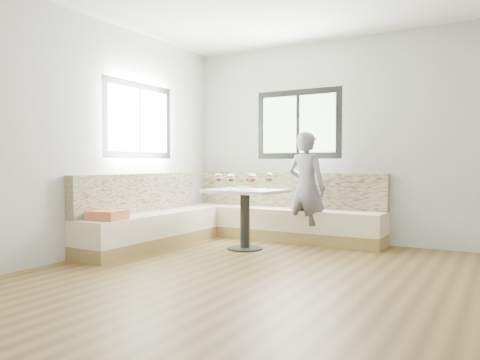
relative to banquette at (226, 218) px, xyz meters
name	(u,v)px	position (x,y,z in m)	size (l,w,h in m)	color
room	(278,127)	(1.51, -1.55, 1.08)	(5.01, 5.01, 2.81)	brown
banquette	(226,218)	(0.00, 0.00, 0.00)	(2.90, 2.80, 0.95)	olive
table	(245,204)	(0.46, -0.30, 0.23)	(0.95, 0.75, 0.75)	black
person	(307,188)	(1.00, 0.43, 0.42)	(0.55, 0.36, 1.51)	#5F5A64
olive_ramekin	(243,187)	(0.39, -0.23, 0.44)	(0.10, 0.10, 0.04)	white
wine_glass_a	(219,178)	(0.17, -0.46, 0.57)	(0.10, 0.10, 0.21)	white
wine_glass_b	(231,178)	(0.39, -0.53, 0.57)	(0.10, 0.10, 0.21)	white
wine_glass_c	(252,178)	(0.64, -0.44, 0.57)	(0.10, 0.10, 0.21)	white
wine_glass_d	(249,177)	(0.46, -0.20, 0.57)	(0.10, 0.10, 0.21)	white
wine_glass_e	(269,178)	(0.74, -0.20, 0.57)	(0.10, 0.10, 0.21)	white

